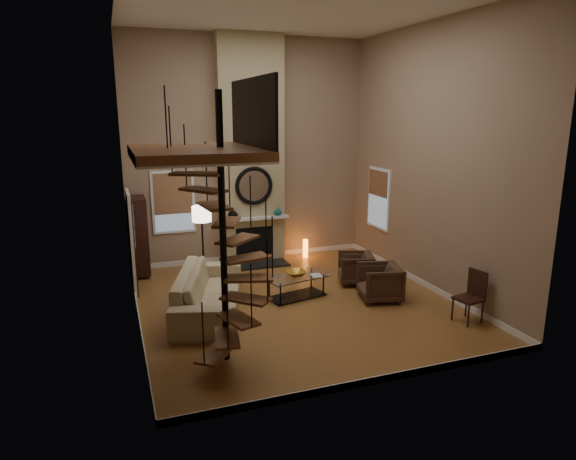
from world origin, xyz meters
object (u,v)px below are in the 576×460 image
object	(u,v)px
floor_lamp	(202,220)
armchair_near	(359,268)
accent_lamp	(305,248)
hutch	(139,236)
armchair_far	(383,282)
sofa	(208,291)
side_chair	(472,294)
coffee_table	(297,284)

from	to	relation	value
floor_lamp	armchair_near	bearing A→B (deg)	-21.84
accent_lamp	hutch	bearing A→B (deg)	-179.67
armchair_near	armchair_far	world-z (taller)	armchair_far
accent_lamp	sofa	bearing A→B (deg)	-138.98
side_chair	sofa	bearing A→B (deg)	154.59
sofa	side_chair	world-z (taller)	side_chair
sofa	accent_lamp	xyz separation A→B (m)	(3.05, 2.65, -0.15)
floor_lamp	accent_lamp	distance (m)	3.20
hutch	coffee_table	xyz separation A→B (m)	(2.90, -2.54, -0.67)
sofa	floor_lamp	world-z (taller)	floor_lamp
coffee_table	hutch	bearing A→B (deg)	138.83
sofa	coffee_table	bearing A→B (deg)	-69.90
side_chair	armchair_near	bearing A→B (deg)	111.23
hutch	coffee_table	size ratio (longest dim) A/B	1.27
armchair_near	accent_lamp	xyz separation A→B (m)	(-0.37, 2.25, -0.10)
armchair_near	floor_lamp	xyz separation A→B (m)	(-3.20, 1.28, 1.06)
sofa	side_chair	size ratio (longest dim) A/B	2.97
coffee_table	floor_lamp	size ratio (longest dim) A/B	0.80
hutch	armchair_near	world-z (taller)	hutch
sofa	accent_lamp	size ratio (longest dim) A/B	6.01
armchair_far	accent_lamp	xyz separation A→B (m)	(-0.40, 3.26, -0.10)
armchair_far	accent_lamp	size ratio (longest dim) A/B	1.75
armchair_far	side_chair	bearing A→B (deg)	45.84
sofa	coffee_table	distance (m)	1.84
floor_lamp	side_chair	distance (m)	5.69
coffee_table	armchair_near	bearing A→B (deg)	11.16
hutch	armchair_far	world-z (taller)	hutch
accent_lamp	armchair_far	bearing A→B (deg)	-83.07
coffee_table	accent_lamp	distance (m)	2.83
floor_lamp	hutch	bearing A→B (deg)	143.89
floor_lamp	sofa	bearing A→B (deg)	-97.62
coffee_table	accent_lamp	xyz separation A→B (m)	(1.22, 2.56, -0.03)
sofa	armchair_far	distance (m)	3.50
floor_lamp	accent_lamp	size ratio (longest dim) A/B	3.73
armchair_near	coffee_table	bearing A→B (deg)	-58.95
armchair_near	accent_lamp	distance (m)	2.28
armchair_near	floor_lamp	size ratio (longest dim) A/B	0.43
armchair_near	floor_lamp	world-z (taller)	floor_lamp
coffee_table	armchair_far	bearing A→B (deg)	-23.46
hutch	side_chair	distance (m)	7.22
sofa	floor_lamp	distance (m)	1.99
armchair_far	accent_lamp	distance (m)	3.28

